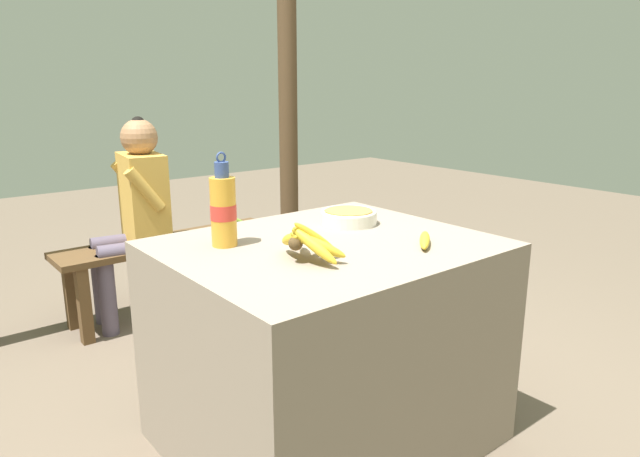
{
  "coord_description": "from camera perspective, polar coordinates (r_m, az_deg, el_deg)",
  "views": [
    {
      "loc": [
        -1.25,
        -1.5,
        1.34
      ],
      "look_at": [
        0.01,
        0.05,
        0.82
      ],
      "focal_mm": 32.0,
      "sensor_mm": 36.0,
      "label": 1
    }
  ],
  "objects": [
    {
      "name": "banana_bunch_ripe",
      "position": [
        1.82,
        -1.32,
        -1.2
      ],
      "size": [
        0.21,
        0.29,
        0.14
      ],
      "color": "#4C381E",
      "rests_on": "market_counter"
    },
    {
      "name": "wooden_bench",
      "position": [
        3.47,
        -14.63,
        -2.3
      ],
      "size": [
        1.3,
        0.32,
        0.45
      ],
      "color": "brown",
      "rests_on": "ground_plane"
    },
    {
      "name": "ground_plane",
      "position": [
        2.37,
        0.63,
        -19.95
      ],
      "size": [
        12.0,
        12.0,
        0.0
      ],
      "primitive_type": "plane",
      "color": "brown"
    },
    {
      "name": "market_counter",
      "position": [
        2.17,
        0.66,
        -11.4
      ],
      "size": [
        1.11,
        0.94,
        0.78
      ],
      "color": "gray",
      "rests_on": "ground_plane"
    },
    {
      "name": "water_bottle",
      "position": [
        1.99,
        -9.64,
        1.88
      ],
      "size": [
        0.09,
        0.09,
        0.33
      ],
      "color": "gold",
      "rests_on": "market_counter"
    },
    {
      "name": "serving_bowl",
      "position": [
        2.3,
        2.88,
        1.25
      ],
      "size": [
        0.23,
        0.23,
        0.06
      ],
      "color": "silver",
      "rests_on": "market_counter"
    },
    {
      "name": "seated_vendor",
      "position": [
        3.3,
        -17.91,
        2.14
      ],
      "size": [
        0.43,
        0.41,
        1.16
      ],
      "rotation": [
        0.0,
        0.0,
        3.0
      ],
      "color": "#564C60",
      "rests_on": "ground_plane"
    },
    {
      "name": "loose_banana_front",
      "position": [
        2.03,
        10.43,
        -1.14
      ],
      "size": [
        0.18,
        0.16,
        0.04
      ],
      "rotation": [
        0.0,
        0.0,
        0.7
      ],
      "color": "gold",
      "rests_on": "market_counter"
    },
    {
      "name": "banana_bunch_green",
      "position": [
        3.6,
        -9.1,
        1.01
      ],
      "size": [
        0.16,
        0.26,
        0.13
      ],
      "color": "#4C381E",
      "rests_on": "wooden_bench"
    },
    {
      "name": "support_post_far",
      "position": [
        3.98,
        -3.25,
        13.99
      ],
      "size": [
        0.13,
        0.13,
        2.61
      ],
      "color": "#4C3823",
      "rests_on": "ground_plane"
    }
  ]
}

